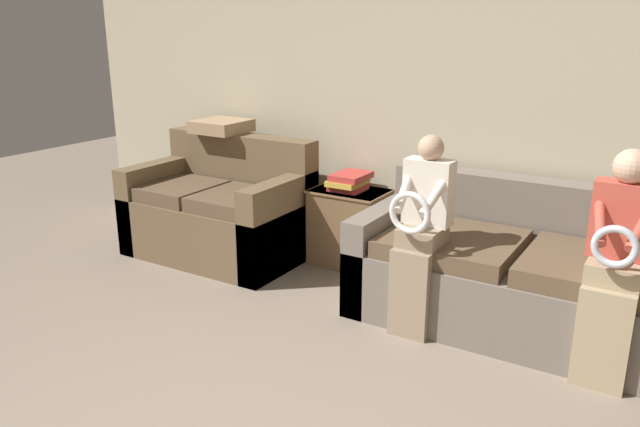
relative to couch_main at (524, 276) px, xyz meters
The scene contains 8 objects.
wall_back 1.23m from the couch_main, 132.65° to the left, with size 7.45×0.06×2.55m.
couch_main is the anchor object (origin of this frame).
couch_side 2.41m from the couch_main, behind, with size 1.39×0.85×0.94m.
child_left_seated 0.76m from the couch_main, 141.70° to the right, with size 0.29×0.36×1.20m.
child_right_seated 0.76m from the couch_main, 37.85° to the right, with size 0.32×0.38×1.22m.
side_shelf 1.44m from the couch_main, 167.92° to the left, with size 0.57×0.41×0.60m.
book_stack 1.49m from the couch_main, 168.19° to the left, with size 0.26×0.32×0.13m.
throw_pillow 2.70m from the couch_main, behind, with size 0.40×0.40×0.10m.
Camera 1 is at (1.31, -1.16, 1.82)m, focal length 35.00 mm.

